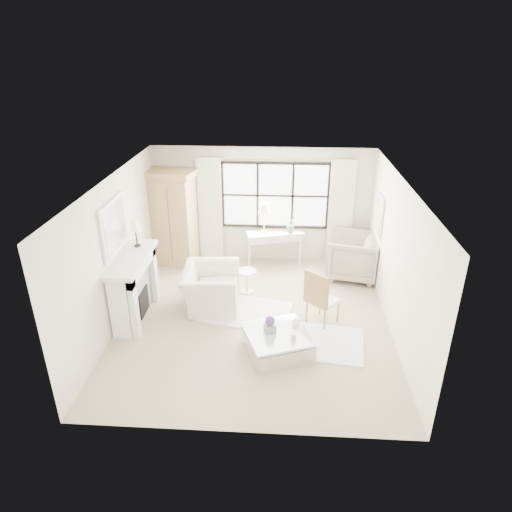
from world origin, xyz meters
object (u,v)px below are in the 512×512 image
object	(u,v)px
console_table	(275,248)
club_armchair	(211,288)
coffee_table	(277,343)
armoire	(172,218)

from	to	relation	value
console_table	club_armchair	size ratio (longest dim) A/B	1.13
club_armchair	coffee_table	world-z (taller)	club_armchair
armoire	coffee_table	size ratio (longest dim) A/B	1.74
coffee_table	armoire	bearing A→B (deg)	106.14
armoire	console_table	bearing A→B (deg)	14.31
coffee_table	console_table	bearing A→B (deg)	71.62
armoire	console_table	world-z (taller)	armoire
console_table	club_armchair	bearing A→B (deg)	-136.63
armoire	console_table	size ratio (longest dim) A/B	1.63
console_table	club_armchair	distance (m)	2.33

